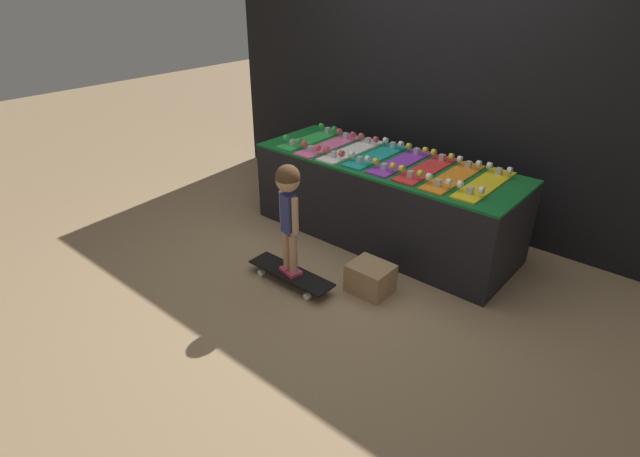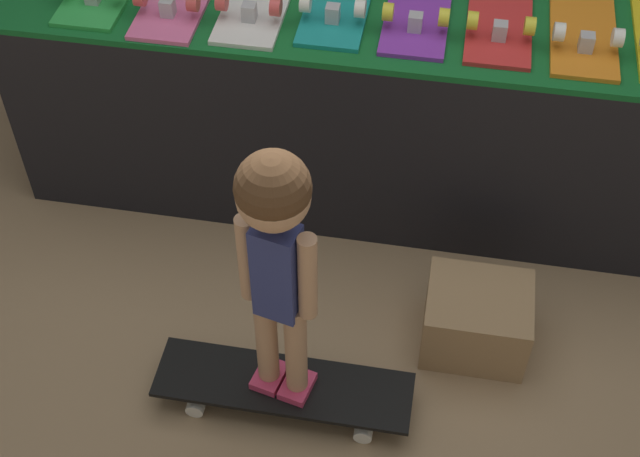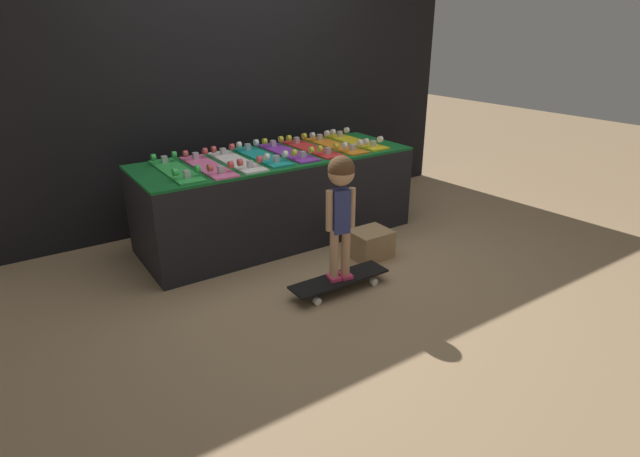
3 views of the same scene
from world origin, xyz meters
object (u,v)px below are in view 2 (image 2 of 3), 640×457
object	(u,v)px
skateboard_orange_on_rack	(582,1)
skateboard_on_floor	(284,387)
child	(276,240)
storage_box	(476,320)

from	to	relation	value
skateboard_orange_on_rack	skateboard_on_floor	distance (m)	1.44
child	storage_box	world-z (taller)	child
skateboard_orange_on_rack	child	distance (m)	1.28
storage_box	child	bearing A→B (deg)	-149.73
skateboard_orange_on_rack	storage_box	xyz separation A→B (m)	(-0.19, -0.76, -0.62)
skateboard_orange_on_rack	child	xyz separation A→B (m)	(-0.71, -1.07, -0.04)
skateboard_orange_on_rack	child	bearing A→B (deg)	-123.84
skateboard_on_floor	child	bearing A→B (deg)	-75.96
skateboard_on_floor	skateboard_orange_on_rack	bearing A→B (deg)	56.16
skateboard_orange_on_rack	skateboard_on_floor	xyz separation A→B (m)	(-0.71, -1.07, -0.66)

